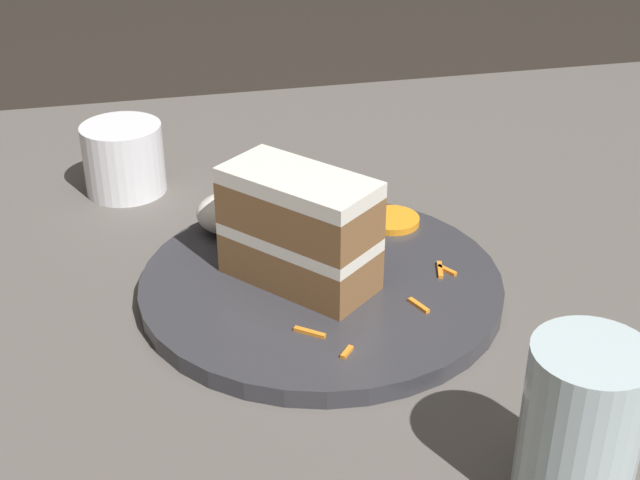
{
  "coord_description": "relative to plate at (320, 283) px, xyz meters",
  "views": [
    {
      "loc": [
        0.12,
        0.62,
        0.44
      ],
      "look_at": [
        -0.02,
        -0.0,
        0.08
      ],
      "focal_mm": 50.0,
      "sensor_mm": 36.0,
      "label": 1
    }
  ],
  "objects": [
    {
      "name": "dining_table",
      "position": [
        0.02,
        0.0,
        -0.02
      ],
      "size": [
        1.23,
        1.02,
        0.03
      ],
      "primitive_type": "cube",
      "color": "#56514C",
      "rests_on": "ground"
    },
    {
      "name": "carrot_shreds_scatter",
      "position": [
        -0.04,
        0.03,
        0.01
      ],
      "size": [
        0.15,
        0.21,
        0.0
      ],
      "color": "orange",
      "rests_on": "plate"
    },
    {
      "name": "plate",
      "position": [
        0.0,
        0.0,
        0.0
      ],
      "size": [
        0.3,
        0.3,
        0.02
      ],
      "primitive_type": "cylinder",
      "color": "#333338",
      "rests_on": "dining_table"
    },
    {
      "name": "cake_slice",
      "position": [
        0.02,
        0.0,
        0.06
      ],
      "size": [
        0.13,
        0.14,
        0.1
      ],
      "rotation": [
        0.0,
        0.0,
        0.7
      ],
      "color": "brown",
      "rests_on": "plate"
    },
    {
      "name": "ground_plane",
      "position": [
        0.02,
        0.0,
        -0.04
      ],
      "size": [
        6.0,
        6.0,
        0.0
      ],
      "primitive_type": "plane",
      "color": "black",
      "rests_on": "ground"
    },
    {
      "name": "orange_garnish",
      "position": [
        -0.09,
        -0.08,
        0.01
      ],
      "size": [
        0.05,
        0.05,
        0.01
      ],
      "primitive_type": "cylinder",
      "color": "orange",
      "rests_on": "plate"
    },
    {
      "name": "drinking_glass",
      "position": [
        -0.1,
        0.27,
        0.04
      ],
      "size": [
        0.07,
        0.07,
        0.11
      ],
      "color": "silver",
      "rests_on": "dining_table"
    },
    {
      "name": "coffee_mug",
      "position": [
        0.15,
        -0.23,
        0.03
      ],
      "size": [
        0.08,
        0.08,
        0.07
      ],
      "color": "white",
      "rests_on": "dining_table"
    },
    {
      "name": "cream_dollop",
      "position": [
        0.06,
        -0.1,
        0.03
      ],
      "size": [
        0.06,
        0.05,
        0.04
      ],
      "primitive_type": "ellipsoid",
      "color": "white",
      "rests_on": "plate"
    }
  ]
}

